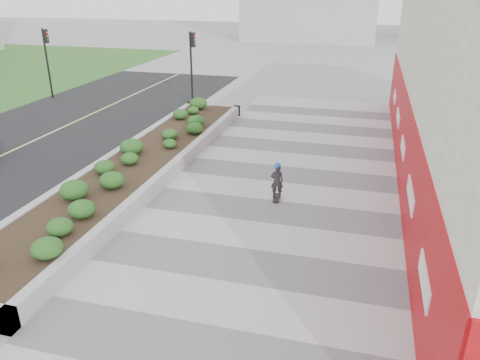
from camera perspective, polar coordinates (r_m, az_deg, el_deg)
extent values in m
plane|color=gray|center=(10.79, -1.67, -15.47)|extent=(160.00, 160.00, 0.00)
cube|color=#A8A8AD|center=(13.19, 2.09, -7.61)|extent=(8.00, 36.00, 0.01)
cube|color=#B50D16|center=(17.93, 19.35, 4.73)|extent=(0.12, 24.00, 3.00)
cube|color=#9E9EA0|center=(26.04, -3.32, 8.59)|extent=(3.00, 0.30, 0.55)
cube|color=#9E9EA0|center=(18.87, -15.68, 2.13)|extent=(0.30, 18.00, 0.55)
cube|color=#9E9EA0|center=(17.69, -8.09, 1.38)|extent=(0.30, 18.00, 0.55)
cube|color=#2D2116|center=(18.25, -12.00, 1.70)|extent=(2.40, 17.40, 0.50)
cylinder|color=black|center=(27.78, -5.94, 13.27)|extent=(0.12, 0.12, 4.20)
cube|color=black|center=(27.49, -5.72, 16.65)|extent=(0.18, 0.28, 0.80)
cylinder|color=black|center=(31.80, -22.41, 12.94)|extent=(0.12, 0.12, 4.20)
cube|color=black|center=(31.50, -22.60, 15.89)|extent=(0.18, 0.28, 0.80)
cylinder|color=#595654|center=(13.11, 4.24, -7.89)|extent=(0.44, 0.44, 0.01)
cube|color=black|center=(15.71, 4.47, -2.14)|extent=(0.28, 0.74, 0.02)
imported|color=#28272C|center=(15.47, 4.53, -0.16)|extent=(0.48, 0.38, 1.16)
sphere|color=blue|center=(15.27, 4.59, 1.71)|extent=(0.23, 0.23, 0.23)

